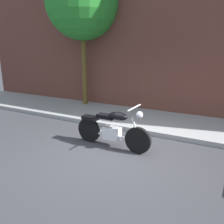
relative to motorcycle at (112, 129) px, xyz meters
The scene contains 5 objects.
ground_plane 0.64m from the motorcycle, 53.03° to the right, with size 60.00×60.00×0.00m, color #38383D.
sidewalk 2.50m from the motorcycle, 84.26° to the left, with size 18.61×2.44×0.14m, color #9A9A9A.
building_facade 5.33m from the motorcycle, 86.41° to the left, with size 18.61×0.50×8.21m, color brown.
motorcycle is the anchor object (origin of this frame).
street_tree 5.86m from the motorcycle, 133.32° to the left, with size 2.94×2.94×5.76m.
Camera 1 is at (2.37, -4.62, 2.53)m, focal length 36.55 mm.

